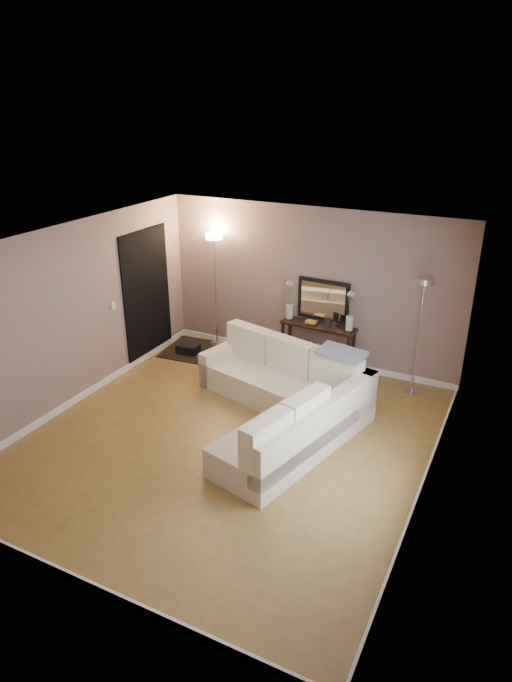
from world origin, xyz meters
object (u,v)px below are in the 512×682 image
at_px(floor_lamp_lit, 215,268).
at_px(floor_lamp_unlit, 421,314).
at_px(console_table, 313,343).
at_px(sectional_sofa, 285,399).

height_order(floor_lamp_lit, floor_lamp_unlit, floor_lamp_lit).
bearing_deg(console_table, floor_lamp_lit, 177.86).
height_order(console_table, floor_lamp_lit, floor_lamp_lit).
height_order(sectional_sofa, floor_lamp_unlit, floor_lamp_unlit).
xyz_separation_m(sectional_sofa, console_table, (-0.28, 1.77, 0.09)).
bearing_deg(console_table, floor_lamp_unlit, -5.35).
height_order(console_table, floor_lamp_unlit, floor_lamp_unlit).
height_order(sectional_sofa, console_table, sectional_sofa).
xyz_separation_m(floor_lamp_lit, floor_lamp_unlit, (3.55, -0.23, -0.16)).
bearing_deg(sectional_sofa, console_table, 99.12).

